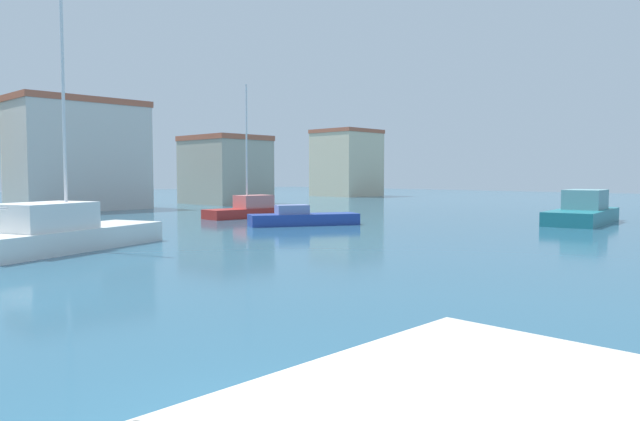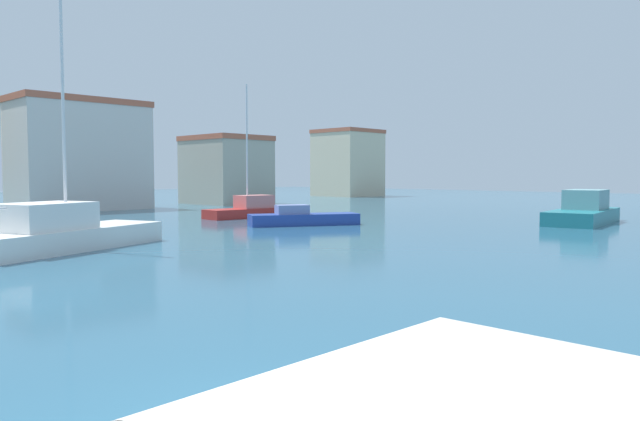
{
  "view_description": "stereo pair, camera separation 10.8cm",
  "coord_description": "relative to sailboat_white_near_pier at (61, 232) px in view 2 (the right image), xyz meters",
  "views": [
    {
      "loc": [
        -3.94,
        -4.64,
        2.9
      ],
      "look_at": [
        19.79,
        18.18,
        0.9
      ],
      "focal_mm": 33.16,
      "sensor_mm": 36.0,
      "label": 1
    },
    {
      "loc": [
        -3.86,
        -4.71,
        2.9
      ],
      "look_at": [
        19.79,
        18.18,
        0.9
      ],
      "focal_mm": 33.16,
      "sensor_mm": 36.0,
      "label": 2
    }
  ],
  "objects": [
    {
      "name": "water",
      "position": [
        9.59,
        1.9,
        -0.71
      ],
      "size": [
        160.0,
        160.0,
        0.0
      ],
      "primitive_type": "plane",
      "color": "#285670",
      "rests_on": "ground"
    },
    {
      "name": "sailboat_red_distant_north",
      "position": [
        16.13,
        8.44,
        -0.11
      ],
      "size": [
        6.15,
        2.12,
        8.93
      ],
      "color": "#B22823",
      "rests_on": "water"
    },
    {
      "name": "motorboat_teal_inner_mooring",
      "position": [
        27.13,
        -9.61,
        -0.01
      ],
      "size": [
        8.25,
        3.85,
        1.99
      ],
      "color": "#1E707A",
      "rests_on": "water"
    },
    {
      "name": "yacht_club",
      "position": [
        26.67,
        25.02,
        2.67
      ],
      "size": [
        6.51,
        7.68,
        6.74
      ],
      "color": "#B2A893",
      "rests_on": "ground"
    },
    {
      "name": "waterfront_apartments",
      "position": [
        11.94,
        25.04,
        3.82
      ],
      "size": [
        10.35,
        5.69,
        9.04
      ],
      "color": "beige",
      "rests_on": "ground"
    },
    {
      "name": "sailboat_white_near_pier",
      "position": [
        0.0,
        0.0,
        0.0
      ],
      "size": [
        8.54,
        5.33,
        10.06
      ],
      "color": "white",
      "rests_on": "water"
    },
    {
      "name": "motorboat_blue_behind_lamppost",
      "position": [
        14.36,
        1.46,
        -0.3
      ],
      "size": [
        6.32,
        4.52,
        1.18
      ],
      "color": "#233D93",
      "rests_on": "water"
    },
    {
      "name": "warehouse_block",
      "position": [
        51.14,
        30.4,
        3.78
      ],
      "size": [
        7.43,
        7.35,
        8.97
      ],
      "color": "beige",
      "rests_on": "ground"
    }
  ]
}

